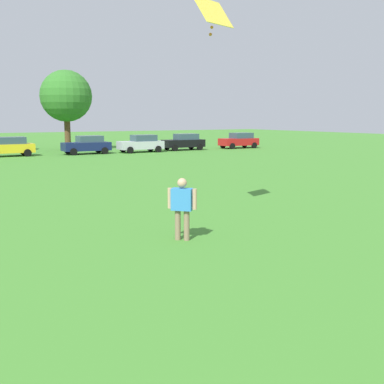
# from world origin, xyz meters

# --- Properties ---
(adult_bystander) EXTENTS (0.63, 0.62, 1.74)m
(adult_bystander) POSITION_xyz_m (4.14, 11.87, 1.03)
(adult_bystander) COLOR #8C7259
(adult_bystander) RESTS_ON ground
(kite) EXTENTS (1.52, 1.06, 1.18)m
(kite) POSITION_xyz_m (6.36, 13.84, 6.62)
(kite) COLOR yellow
(parked_car_yellow_3) EXTENTS (4.30, 2.02, 1.68)m
(parked_car_yellow_3) POSITION_xyz_m (4.76, 44.29, 0.86)
(parked_car_yellow_3) COLOR yellow
(parked_car_yellow_3) RESTS_ON ground
(parked_car_navy_4) EXTENTS (4.30, 2.02, 1.68)m
(parked_car_navy_4) POSITION_xyz_m (11.49, 43.54, 0.86)
(parked_car_navy_4) COLOR #141E4C
(parked_car_navy_4) RESTS_ON ground
(parked_car_silver_5) EXTENTS (4.30, 2.02, 1.68)m
(parked_car_silver_5) POSITION_xyz_m (16.72, 43.06, 0.86)
(parked_car_silver_5) COLOR silver
(parked_car_silver_5) RESTS_ON ground
(parked_car_black_6) EXTENTS (4.30, 2.02, 1.68)m
(parked_car_black_6) POSITION_xyz_m (21.81, 43.72, 0.86)
(parked_car_black_6) COLOR black
(parked_car_black_6) RESTS_ON ground
(parked_car_red_7) EXTENTS (4.30, 2.02, 1.68)m
(parked_car_red_7) POSITION_xyz_m (28.58, 43.39, 0.86)
(parked_car_red_7) COLOR red
(parked_car_red_7) RESTS_ON ground
(tree_far_right) EXTENTS (5.20, 5.20, 8.10)m
(tree_far_right) POSITION_xyz_m (11.34, 49.47, 5.47)
(tree_far_right) COLOR brown
(tree_far_right) RESTS_ON ground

